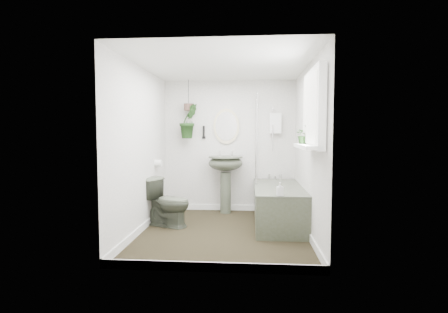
{
  "coord_description": "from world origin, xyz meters",
  "views": [
    {
      "loc": [
        0.38,
        -4.77,
        1.39
      ],
      "look_at": [
        0.0,
        0.15,
        1.05
      ],
      "focal_mm": 28.0,
      "sensor_mm": 36.0,
      "label": 1
    }
  ],
  "objects": [
    {
      "name": "window_blinds",
      "position": [
        1.04,
        -0.7,
        1.65
      ],
      "size": [
        0.01,
        0.86,
        0.76
      ],
      "primitive_type": "cube",
      "color": "white",
      "rests_on": "wall_right"
    },
    {
      "name": "bath_screen",
      "position": [
        0.47,
        0.99,
        1.28
      ],
      "size": [
        0.04,
        0.72,
        1.4
      ],
      "primitive_type": null,
      "color": "silver",
      "rests_on": "bathtub"
    },
    {
      "name": "pedestal_sink",
      "position": [
        -0.05,
        1.18,
        0.5
      ],
      "size": [
        0.66,
        0.59,
        0.99
      ],
      "primitive_type": null,
      "rotation": [
        0.0,
        0.0,
        0.17
      ],
      "color": "#444A3B",
      "rests_on": "floor"
    },
    {
      "name": "hanging_pot",
      "position": [
        -0.7,
        1.25,
        1.83
      ],
      "size": [
        0.16,
        0.16,
        0.12
      ],
      "primitive_type": "cylinder",
      "color": "brown",
      "rests_on": "ceiling"
    },
    {
      "name": "skirting",
      "position": [
        0.0,
        0.0,
        0.05
      ],
      "size": [
        2.3,
        2.8,
        0.1
      ],
      "primitive_type": "cube",
      "color": "white",
      "rests_on": "floor"
    },
    {
      "name": "bathtub",
      "position": [
        0.8,
        0.5,
        0.29
      ],
      "size": [
        0.72,
        1.72,
        0.58
      ],
      "primitive_type": null,
      "color": "#444A3B",
      "rests_on": "floor"
    },
    {
      "name": "wall_right",
      "position": [
        1.16,
        0.0,
        1.15
      ],
      "size": [
        0.02,
        2.8,
        2.3
      ],
      "primitive_type": "cube",
      "color": "silver",
      "rests_on": "ground"
    },
    {
      "name": "wall_left",
      "position": [
        -1.16,
        0.0,
        1.15
      ],
      "size": [
        0.02,
        2.8,
        2.3
      ],
      "primitive_type": "cube",
      "color": "silver",
      "rests_on": "ground"
    },
    {
      "name": "soap_bottle",
      "position": [
        0.75,
        -0.29,
        0.67
      ],
      "size": [
        0.09,
        0.09,
        0.17
      ],
      "primitive_type": "imported",
      "rotation": [
        0.0,
        0.0,
        0.11
      ],
      "color": "#282323",
      "rests_on": "bathtub"
    },
    {
      "name": "hanging_plant",
      "position": [
        -0.7,
        1.25,
        1.59
      ],
      "size": [
        0.42,
        0.42,
        0.6
      ],
      "primitive_type": "imported",
      "rotation": [
        0.0,
        0.0,
        0.7
      ],
      "color": "black",
      "rests_on": "ceiling"
    },
    {
      "name": "window_recess",
      "position": [
        1.09,
        -0.7,
        1.65
      ],
      "size": [
        0.08,
        1.0,
        0.9
      ],
      "primitive_type": "cube",
      "color": "white",
      "rests_on": "wall_right"
    },
    {
      "name": "wall_sconce",
      "position": [
        -0.45,
        1.36,
        1.4
      ],
      "size": [
        0.04,
        0.04,
        0.22
      ],
      "primitive_type": "cylinder",
      "color": "black",
      "rests_on": "wall_back"
    },
    {
      "name": "oval_mirror",
      "position": [
        -0.05,
        1.37,
        1.5
      ],
      "size": [
        0.46,
        0.03,
        0.62
      ],
      "primitive_type": "ellipsoid",
      "color": "beige",
      "rests_on": "wall_back"
    },
    {
      "name": "shower_box",
      "position": [
        0.8,
        1.34,
        1.55
      ],
      "size": [
        0.2,
        0.1,
        0.35
      ],
      "primitive_type": "cube",
      "color": "white",
      "rests_on": "wall_back"
    },
    {
      "name": "toilet_roll_holder",
      "position": [
        -1.1,
        0.7,
        0.9
      ],
      "size": [
        0.11,
        0.11,
        0.11
      ],
      "primitive_type": "cylinder",
      "rotation": [
        0.0,
        1.57,
        0.0
      ],
      "color": "white",
      "rests_on": "wall_left"
    },
    {
      "name": "window_sill",
      "position": [
        1.02,
        -0.7,
        1.23
      ],
      "size": [
        0.18,
        1.0,
        0.04
      ],
      "primitive_type": "cube",
      "color": "white",
      "rests_on": "wall_right"
    },
    {
      "name": "floor",
      "position": [
        0.0,
        0.0,
        -0.01
      ],
      "size": [
        2.3,
        2.8,
        0.02
      ],
      "primitive_type": "cube",
      "color": "black",
      "rests_on": "ground"
    },
    {
      "name": "ceiling",
      "position": [
        0.0,
        0.0,
        2.31
      ],
      "size": [
        2.3,
        2.8,
        0.02
      ],
      "primitive_type": "cube",
      "color": "white",
      "rests_on": "ground"
    },
    {
      "name": "toilet",
      "position": [
        -0.85,
        0.28,
        0.36
      ],
      "size": [
        0.8,
        0.63,
        0.72
      ],
      "primitive_type": "imported",
      "rotation": [
        0.0,
        0.0,
        1.2
      ],
      "color": "#444A3B",
      "rests_on": "floor"
    },
    {
      "name": "wall_front",
      "position": [
        0.0,
        -1.41,
        1.15
      ],
      "size": [
        2.3,
        0.02,
        2.3
      ],
      "primitive_type": "cube",
      "color": "silver",
      "rests_on": "ground"
    },
    {
      "name": "wall_back",
      "position": [
        0.0,
        1.41,
        1.15
      ],
      "size": [
        2.3,
        0.02,
        2.3
      ],
      "primitive_type": "cube",
      "color": "silver",
      "rests_on": "ground"
    },
    {
      "name": "sill_plant",
      "position": [
        1.03,
        -0.4,
        1.36
      ],
      "size": [
        0.24,
        0.22,
        0.23
      ],
      "primitive_type": "imported",
      "rotation": [
        0.0,
        0.0,
        0.25
      ],
      "color": "black",
      "rests_on": "window_sill"
    }
  ]
}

